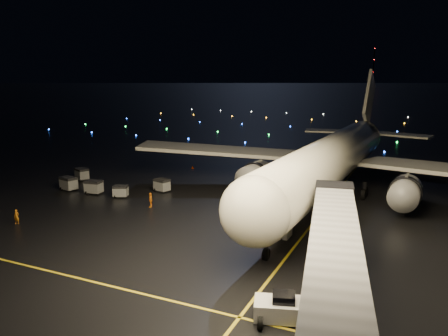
% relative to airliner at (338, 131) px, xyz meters
% --- Properties ---
extents(ground, '(2000.00, 2000.00, 0.00)m').
position_rel_airliner_xyz_m(ground, '(-11.70, 274.56, -8.45)').
color(ground, black).
rests_on(ground, ground).
extents(lane_centre, '(0.25, 80.00, 0.02)m').
position_rel_airliner_xyz_m(lane_centre, '(0.30, -10.44, -8.44)').
color(lane_centre, gold).
rests_on(lane_centre, ground).
extents(lane_cross, '(60.00, 0.25, 0.02)m').
position_rel_airliner_xyz_m(lane_cross, '(-16.70, -35.44, -8.44)').
color(lane_cross, gold).
rests_on(lane_cross, ground).
extents(airliner, '(62.20, 59.35, 16.90)m').
position_rel_airliner_xyz_m(airliner, '(0.00, 0.00, 0.00)').
color(airliner, silver).
rests_on(airliner, ground).
extents(pushback_tug, '(4.27, 3.07, 1.83)m').
position_rel_airliner_xyz_m(pushback_tug, '(2.99, -34.39, -7.54)').
color(pushback_tug, silver).
rests_on(pushback_tug, ground).
extents(belt_loader, '(6.57, 1.86, 3.18)m').
position_rel_airliner_xyz_m(belt_loader, '(-3.01, -19.78, -6.86)').
color(belt_loader, silver).
rests_on(belt_loader, ground).
extents(crew_a, '(0.67, 0.54, 1.61)m').
position_rel_airliner_xyz_m(crew_a, '(-29.05, -28.04, -7.65)').
color(crew_a, orange).
rests_on(crew_a, ground).
extents(crew_c, '(0.82, 1.18, 1.86)m').
position_rel_airliner_xyz_m(crew_c, '(-19.20, -16.85, -7.52)').
color(crew_c, orange).
rests_on(crew_c, ground).
extents(safety_cone_0, '(0.47, 0.47, 0.48)m').
position_rel_airliner_xyz_m(safety_cone_0, '(-4.95, -8.13, -8.21)').
color(safety_cone_0, '#F03801').
rests_on(safety_cone_0, ground).
extents(safety_cone_1, '(0.55, 0.55, 0.47)m').
position_rel_airliner_xyz_m(safety_cone_1, '(-8.90, 1.30, -8.22)').
color(safety_cone_1, '#F03801').
rests_on(safety_cone_1, ground).
extents(safety_cone_2, '(0.55, 0.55, 0.51)m').
position_rel_airliner_xyz_m(safety_cone_2, '(-11.99, -2.10, -8.20)').
color(safety_cone_2, '#F03801').
rests_on(safety_cone_2, ground).
extents(safety_cone_3, '(0.62, 0.62, 0.54)m').
position_rel_airliner_xyz_m(safety_cone_3, '(-25.48, 5.41, -8.18)').
color(safety_cone_3, '#F03801').
rests_on(safety_cone_3, ground).
extents(radio_mast, '(1.80, 1.80, 64.00)m').
position_rel_airliner_xyz_m(radio_mast, '(-71.70, 714.56, 23.55)').
color(radio_mast, black).
rests_on(radio_mast, ground).
extents(taxiway_lights, '(164.00, 92.00, 0.36)m').
position_rel_airliner_xyz_m(taxiway_lights, '(-11.70, 80.56, -8.27)').
color(taxiway_lights, black).
rests_on(taxiway_lights, ground).
extents(baggage_cart_0, '(2.37, 1.95, 1.75)m').
position_rel_airliner_xyz_m(baggage_cart_0, '(-22.02, -9.88, -7.58)').
color(baggage_cart_0, gray).
rests_on(baggage_cart_0, ground).
extents(baggage_cart_1, '(2.35, 1.79, 1.84)m').
position_rel_airliner_xyz_m(baggage_cart_1, '(-29.84, -14.78, -7.53)').
color(baggage_cart_1, gray).
rests_on(baggage_cart_1, ground).
extents(baggage_cart_2, '(2.20, 1.89, 1.58)m').
position_rel_airliner_xyz_m(baggage_cart_2, '(-25.39, -14.70, -7.66)').
color(baggage_cart_2, gray).
rests_on(baggage_cart_2, ground).
extents(baggage_cart_3, '(2.51, 2.00, 1.90)m').
position_rel_airliner_xyz_m(baggage_cart_3, '(-34.31, -14.79, -7.50)').
color(baggage_cart_3, gray).
rests_on(baggage_cart_3, ground).
extents(baggage_cart_4, '(2.54, 2.23, 1.80)m').
position_rel_airliner_xyz_m(baggage_cart_4, '(-37.09, -9.10, -7.55)').
color(baggage_cart_4, gray).
rests_on(baggage_cart_4, ground).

